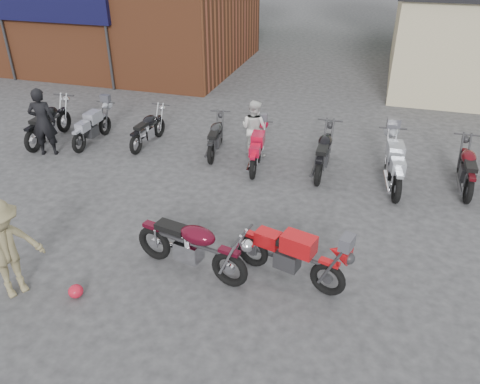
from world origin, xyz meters
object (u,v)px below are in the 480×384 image
(row_bike_4, at_px, (257,148))
(row_bike_7, at_px, (467,166))
(person_dark, at_px, (43,122))
(person_light, at_px, (254,128))
(row_bike_0, at_px, (48,121))
(row_bike_3, at_px, (215,135))
(vintage_motorcycle, at_px, (192,243))
(person_tan, at_px, (5,249))
(helmet, at_px, (76,291))
(row_bike_1, at_px, (92,125))
(row_bike_5, at_px, (324,150))
(row_bike_2, at_px, (148,127))
(sportbike, at_px, (292,253))
(row_bike_6, at_px, (394,162))

(row_bike_4, distance_m, row_bike_7, 5.08)
(person_dark, distance_m, person_light, 5.70)
(row_bike_0, distance_m, row_bike_3, 4.97)
(vintage_motorcycle, distance_m, person_dark, 6.82)
(person_dark, distance_m, person_tan, 5.88)
(helmet, xyz_separation_m, person_dark, (-4.09, 4.84, 0.82))
(row_bike_7, bearing_deg, row_bike_3, 88.74)
(row_bike_1, bearing_deg, row_bike_5, -89.18)
(row_bike_2, height_order, row_bike_4, row_bike_4)
(row_bike_1, bearing_deg, sportbike, -122.96)
(person_dark, relative_size, row_bike_7, 0.94)
(person_light, relative_size, row_bike_6, 0.72)
(vintage_motorcycle, xyz_separation_m, row_bike_3, (-1.33, 5.03, -0.12))
(person_tan, bearing_deg, row_bike_1, 50.78)
(vintage_motorcycle, bearing_deg, sportbike, 21.32)
(row_bike_1, bearing_deg, person_tan, -159.30)
(row_bike_2, relative_size, row_bike_5, 0.89)
(vintage_motorcycle, distance_m, row_bike_3, 5.21)
(helmet, distance_m, person_dark, 6.39)
(sportbike, bearing_deg, person_dark, 171.27)
(row_bike_2, relative_size, row_bike_7, 0.92)
(row_bike_0, bearing_deg, helmet, -143.69)
(row_bike_0, bearing_deg, row_bike_2, -81.40)
(row_bike_3, bearing_deg, person_light, -86.85)
(helmet, height_order, row_bike_2, row_bike_2)
(row_bike_0, bearing_deg, row_bike_3, -86.10)
(person_dark, relative_size, row_bike_3, 1.03)
(row_bike_7, bearing_deg, helmet, 132.27)
(sportbike, xyz_separation_m, row_bike_3, (-3.06, 4.74, -0.06))
(row_bike_2, bearing_deg, sportbike, -129.64)
(row_bike_2, bearing_deg, vintage_motorcycle, -142.94)
(sportbike, xyz_separation_m, person_dark, (-7.49, 3.35, 0.35))
(person_light, distance_m, row_bike_5, 2.04)
(helmet, distance_m, row_bike_2, 6.47)
(person_tan, height_order, row_bike_5, person_tan)
(row_bike_1, bearing_deg, person_dark, 143.21)
(person_light, height_order, row_bike_1, person_light)
(row_bike_3, height_order, row_bike_4, row_bike_4)
(person_dark, xyz_separation_m, row_bike_0, (-0.50, 0.81, -0.32))
(row_bike_4, bearing_deg, row_bike_5, -89.33)
(row_bike_1, xyz_separation_m, row_bike_5, (6.65, 0.07, 0.05))
(row_bike_2, bearing_deg, row_bike_5, -89.97)
(vintage_motorcycle, distance_m, person_tan, 3.05)
(person_light, relative_size, row_bike_1, 0.83)
(person_tan, xyz_separation_m, row_bike_1, (-2.26, 6.07, -0.36))
(helmet, height_order, row_bike_3, row_bike_3)
(person_tan, height_order, row_bike_1, person_tan)
(person_light, xyz_separation_m, row_bike_2, (-3.08, -0.22, -0.24))
(row_bike_1, height_order, row_bike_6, row_bike_6)
(helmet, relative_size, row_bike_2, 0.14)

